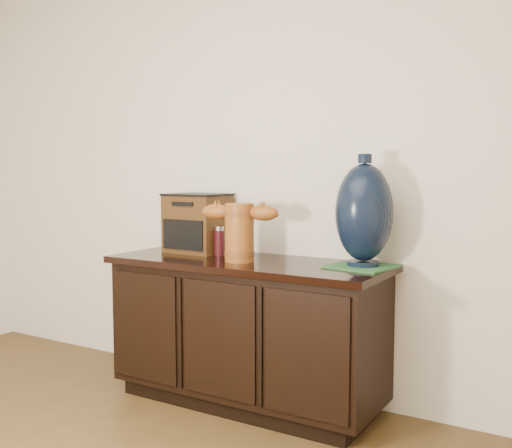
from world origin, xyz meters
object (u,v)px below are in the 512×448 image
Objects in this scene: lamp_base at (364,213)px; spray_can at (219,241)px; tv_radio at (198,223)px; sideboard at (247,331)px; terracotta_vessel at (239,229)px.

spray_can is at bearing -178.53° from lamp_base.
tv_radio is 0.21m from spray_can.
lamp_base reaches higher than tv_radio.
lamp_base is (0.99, -0.03, 0.09)m from tv_radio.
terracotta_vessel reaches higher than sideboard.
lamp_base is (0.60, 0.15, 0.09)m from terracotta_vessel.
terracotta_vessel is (-0.00, -0.06, 0.53)m from sideboard.
tv_radio reaches higher than terracotta_vessel.
lamp_base is at bearing 0.38° from tv_radio.
sideboard is at bearing -17.56° from spray_can.
tv_radio is 1.00m from lamp_base.
terracotta_vessel is 0.79× the size of lamp_base.
lamp_base is (0.59, 0.09, 0.63)m from sideboard.
lamp_base is at bearing 3.64° from terracotta_vessel.
sideboard is at bearing 76.02° from terracotta_vessel.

